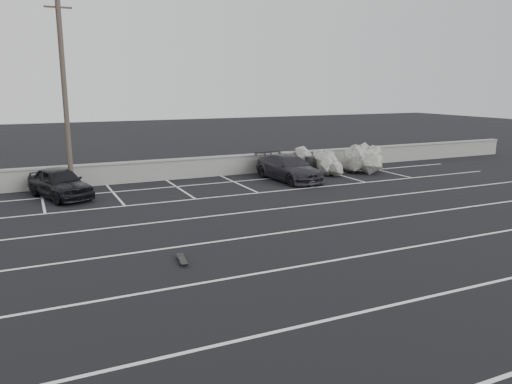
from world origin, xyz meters
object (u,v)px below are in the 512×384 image
car_right (289,168)px  skateboard (182,260)px  car_left (60,183)px  utility_pole (65,94)px  trash_bin (310,164)px  riprap_pile (339,163)px

car_right → skateboard: (-8.53, -9.54, -0.58)m
car_left → utility_pole: size_ratio=0.45×
car_left → car_right: car_left is taller
skateboard → car_right: bearing=55.7°
car_left → trash_bin: 13.25m
skateboard → riprap_pile: bearing=48.0°
skateboard → trash_bin: bearing=53.5°
riprap_pile → skateboard: 16.18m
car_left → trash_bin: bearing=-15.2°
trash_bin → car_left: bearing=-175.3°
car_left → trash_bin: size_ratio=4.36×
car_right → trash_bin: (2.22, 1.59, -0.19)m
car_left → utility_pole: bearing=48.3°
car_left → skateboard: (2.45, -10.06, -0.60)m
trash_bin → car_right: bearing=-144.3°
car_right → riprap_pile: 3.89m
riprap_pile → skateboard: bearing=-139.5°
car_left → car_right: (10.98, -0.52, -0.02)m
car_right → trash_bin: 2.74m
car_right → utility_pole: utility_pole is taller
utility_pole → car_right: bearing=-11.0°
car_right → riprap_pile: (3.76, 0.96, -0.13)m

